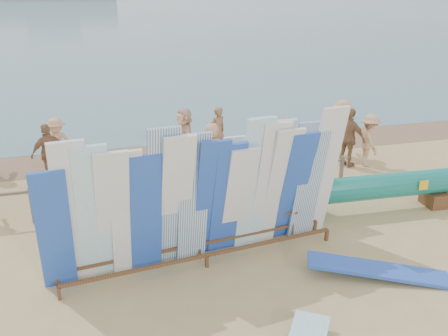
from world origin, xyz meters
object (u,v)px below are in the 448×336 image
object	(u,v)px
beachgoer_3	(57,143)
outrigger_canoe	(370,189)
vendor_table	(277,220)
beachgoer_9	(341,128)
beachgoer_8	(285,143)
beachgoer_7	(218,132)
flat_board_d	(377,277)
beachgoer_extra_0	(369,140)
beachgoer_6	(212,149)
main_surfboard_rack	(202,201)
beach_chair_right	(147,191)
beachgoer_10	(349,138)
stroller	(164,179)
beachgoer_4	(49,153)
side_surfboard_rack	(267,170)
beach_chair_left	(147,184)
beachgoer_5	(185,135)

from	to	relation	value
beachgoer_3	outrigger_canoe	bearing A→B (deg)	-36.36
vendor_table	beachgoer_9	world-z (taller)	beachgoer_9
beachgoer_9	beachgoer_8	xyz separation A→B (m)	(-2.12, -0.49, -0.14)
beachgoer_9	beachgoer_7	world-z (taller)	beachgoer_9
flat_board_d	beachgoer_3	bearing A→B (deg)	61.42
beachgoer_extra_0	beachgoer_6	bearing A→B (deg)	95.36
main_surfboard_rack	beach_chair_right	size ratio (longest dim) A/B	7.65
beach_chair_right	beachgoer_8	distance (m)	4.56
beachgoer_10	beachgoer_9	bearing A→B (deg)	-42.75
outrigger_canoe	beachgoer_extra_0	bearing A→B (deg)	61.76
main_surfboard_rack	beachgoer_6	bearing A→B (deg)	67.04
stroller	flat_board_d	bearing A→B (deg)	-54.88
main_surfboard_rack	beachgoer_4	distance (m)	6.18
side_surfboard_rack	beach_chair_left	bearing A→B (deg)	139.37
beachgoer_5	beachgoer_3	distance (m)	3.85
main_surfboard_rack	flat_board_d	size ratio (longest dim) A/B	2.25
beachgoer_6	beachgoer_4	bearing A→B (deg)	44.56
beach_chair_left	beachgoer_6	xyz separation A→B (m)	(2.00, 0.76, 0.56)
beachgoer_7	vendor_table	bearing A→B (deg)	65.48
stroller	beachgoer_extra_0	world-z (taller)	beachgoer_extra_0
vendor_table	stroller	world-z (taller)	stroller
main_surfboard_rack	beachgoer_8	world-z (taller)	main_surfboard_rack
outrigger_canoe	beach_chair_left	distance (m)	5.76
flat_board_d	side_surfboard_rack	bearing A→B (deg)	43.45
flat_board_d	beach_chair_right	distance (m)	6.10
main_surfboard_rack	beachgoer_3	xyz separation A→B (m)	(-3.03, 6.33, -0.56)
beach_chair_left	beachgoer_6	bearing A→B (deg)	39.78
stroller	beachgoer_10	xyz separation A→B (m)	(5.75, 0.57, 0.49)
outrigger_canoe	beach_chair_right	xyz separation A→B (m)	(-5.15, 2.20, -0.39)
side_surfboard_rack	beachgoer_9	bearing A→B (deg)	39.95
beach_chair_right	beachgoer_8	bearing A→B (deg)	-14.02
beachgoer_6	beachgoer_5	xyz separation A→B (m)	(-0.54, 1.35, 0.08)
beachgoer_8	beachgoer_7	world-z (taller)	beachgoer_7
beachgoer_5	beachgoer_3	world-z (taller)	beachgoer_5
main_surfboard_rack	outrigger_canoe	distance (m)	4.60
stroller	beachgoer_8	size ratio (longest dim) A/B	0.67
beachgoer_9	beachgoer_10	bearing A→B (deg)	-153.22
outrigger_canoe	vendor_table	world-z (taller)	vendor_table
beachgoer_6	beachgoer_3	xyz separation A→B (m)	(-4.37, 1.80, 0.00)
side_surfboard_rack	beachgoer_9	world-z (taller)	side_surfboard_rack
beachgoer_8	beachgoer_3	size ratio (longest dim) A/B	1.01
beachgoer_10	beachgoer_3	bearing A→B (deg)	46.19
outrigger_canoe	beachgoer_9	bearing A→B (deg)	74.06
vendor_table	beachgoer_5	world-z (taller)	beachgoer_5
beachgoer_9	beachgoer_5	size ratio (longest dim) A/B	1.09
beachgoer_7	beachgoer_extra_0	bearing A→B (deg)	130.08
beachgoer_9	vendor_table	bearing A→B (deg)	178.61
beachgoer_8	beachgoer_10	distance (m)	1.95
beach_chair_left	beachgoer_7	bearing A→B (deg)	60.73
main_surfboard_rack	beach_chair_right	world-z (taller)	main_surfboard_rack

